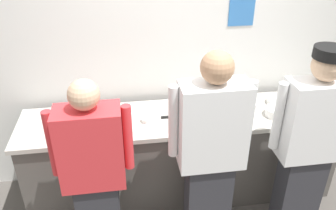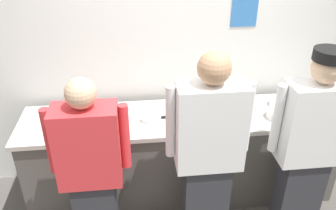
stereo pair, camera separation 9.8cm
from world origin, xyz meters
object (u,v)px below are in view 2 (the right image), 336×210
object	(u,v)px
chef_near_left	(91,172)
ramekin_green_sauce	(113,109)
squeeze_bottle_primary	(107,117)
sheet_tray	(222,113)
ramekin_orange_sauce	(130,107)
plate_stack_rear	(278,114)
chef_far_right	(308,148)
deli_cup	(301,105)
chefs_knife	(174,117)
ramekin_red_sauce	(257,107)
chef_center	(208,155)
mixing_bowl_steel	(70,123)
plate_stack_front	(280,103)
ramekin_yellow_sauce	(147,119)

from	to	relation	value
chef_near_left	ramekin_green_sauce	world-z (taller)	chef_near_left
squeeze_bottle_primary	ramekin_green_sauce	world-z (taller)	squeeze_bottle_primary
sheet_tray	ramekin_orange_sauce	world-z (taller)	ramekin_orange_sauce
sheet_tray	plate_stack_rear	bearing A→B (deg)	-13.34
chef_far_right	ramekin_green_sauce	world-z (taller)	chef_far_right
deli_cup	chefs_knife	xyz separation A→B (m)	(-1.17, -0.01, -0.05)
sheet_tray	ramekin_red_sauce	size ratio (longest dim) A/B	4.87
chef_near_left	plate_stack_rear	xyz separation A→B (m)	(1.59, 0.49, 0.09)
chefs_knife	squeeze_bottle_primary	bearing A→B (deg)	-172.12
squeeze_bottle_primary	deli_cup	xyz separation A→B (m)	(1.74, 0.08, -0.04)
plate_stack_rear	deli_cup	bearing A→B (deg)	23.14
plate_stack_rear	ramekin_red_sauce	distance (m)	0.22
chef_near_left	chef_center	bearing A→B (deg)	0.14
chef_far_right	sheet_tray	xyz separation A→B (m)	(-0.52, 0.60, -0.01)
chef_near_left	chef_far_right	world-z (taller)	chef_far_right
ramekin_green_sauce	ramekin_orange_sauce	distance (m)	0.16
chefs_knife	ramekin_orange_sauce	bearing A→B (deg)	153.52
squeeze_bottle_primary	mixing_bowl_steel	bearing A→B (deg)	177.84
chef_far_right	ramekin_green_sauce	distance (m)	1.68
chef_near_left	plate_stack_front	world-z (taller)	chef_near_left
chef_near_left	chef_center	xyz separation A→B (m)	(0.86, 0.00, 0.08)
ramekin_yellow_sauce	chefs_knife	distance (m)	0.24
ramekin_yellow_sauce	chefs_knife	xyz separation A→B (m)	(0.24, 0.03, -0.01)
chef_far_right	squeeze_bottle_primary	size ratio (longest dim) A/B	8.75
mixing_bowl_steel	deli_cup	world-z (taller)	deli_cup
plate_stack_rear	mixing_bowl_steel	bearing A→B (deg)	178.90
ramekin_red_sauce	ramekin_yellow_sauce	world-z (taller)	ramekin_red_sauce
sheet_tray	squeeze_bottle_primary	world-z (taller)	squeeze_bottle_primary
squeeze_bottle_primary	ramekin_orange_sauce	size ratio (longest dim) A/B	2.33
chef_center	sheet_tray	world-z (taller)	chef_center
ramekin_orange_sauce	chef_center	bearing A→B (deg)	-54.37
chef_center	deli_cup	size ratio (longest dim) A/B	15.97
ramekin_green_sauce	chefs_knife	distance (m)	0.57
ramekin_green_sauce	deli_cup	xyz separation A→B (m)	(1.71, -0.16, 0.03)
chef_near_left	mixing_bowl_steel	size ratio (longest dim) A/B	5.18
plate_stack_front	plate_stack_rear	world-z (taller)	plate_stack_rear
ramekin_orange_sauce	deli_cup	size ratio (longest dim) A/B	0.78
chef_far_right	ramekin_green_sauce	xyz separation A→B (m)	(-1.50, 0.76, 0.00)
ramekin_green_sauce	deli_cup	world-z (taller)	deli_cup
deli_cup	ramekin_yellow_sauce	bearing A→B (deg)	-178.40
deli_cup	plate_stack_front	bearing A→B (deg)	145.33
squeeze_bottle_primary	ramekin_red_sauce	size ratio (longest dim) A/B	2.26
sheet_tray	deli_cup	world-z (taller)	deli_cup
plate_stack_front	ramekin_orange_sauce	size ratio (longest dim) A/B	2.50
ramekin_orange_sauce	deli_cup	xyz separation A→B (m)	(1.55, -0.19, 0.03)
chef_center	mixing_bowl_steel	size ratio (longest dim) A/B	5.64
ramekin_orange_sauce	squeeze_bottle_primary	bearing A→B (deg)	-125.26
ramekin_yellow_sauce	ramekin_red_sauce	bearing A→B (deg)	5.87
chef_far_right	ramekin_orange_sauce	size ratio (longest dim) A/B	20.35
ramekin_orange_sauce	chefs_knife	world-z (taller)	ramekin_orange_sauce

